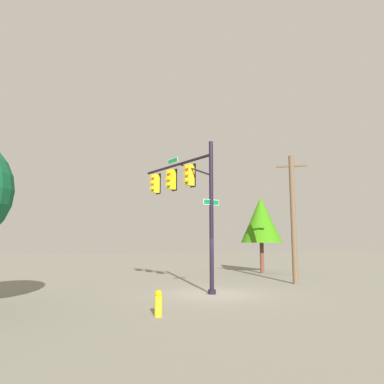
{
  "coord_description": "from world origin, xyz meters",
  "views": [
    {
      "loc": [
        -15.65,
        7.01,
        2.39
      ],
      "look_at": [
        1.35,
        0.46,
        4.86
      ],
      "focal_mm": 34.15,
      "sensor_mm": 36.0,
      "label": 1
    }
  ],
  "objects_px": {
    "signal_pole_assembly": "(183,189)",
    "utility_pole": "(293,217)",
    "fire_hydrant": "(158,303)",
    "tree_near": "(261,220)"
  },
  "relations": [
    {
      "from": "signal_pole_assembly",
      "to": "utility_pole",
      "type": "distance_m",
      "value": 6.84
    },
    {
      "from": "utility_pole",
      "to": "signal_pole_assembly",
      "type": "bearing_deg",
      "value": 87.64
    },
    {
      "from": "signal_pole_assembly",
      "to": "tree_near",
      "type": "relative_size",
      "value": 1.24
    },
    {
      "from": "signal_pole_assembly",
      "to": "utility_pole",
      "type": "xyz_separation_m",
      "value": [
        -0.28,
        -6.71,
        -1.32
      ]
    },
    {
      "from": "tree_near",
      "to": "utility_pole",
      "type": "bearing_deg",
      "value": 163.22
    },
    {
      "from": "signal_pole_assembly",
      "to": "fire_hydrant",
      "type": "bearing_deg",
      "value": 153.96
    },
    {
      "from": "signal_pole_assembly",
      "to": "utility_pole",
      "type": "height_order",
      "value": "utility_pole"
    },
    {
      "from": "utility_pole",
      "to": "tree_near",
      "type": "height_order",
      "value": "utility_pole"
    },
    {
      "from": "utility_pole",
      "to": "tree_near",
      "type": "xyz_separation_m",
      "value": [
        6.81,
        -2.05,
        0.21
      ]
    },
    {
      "from": "fire_hydrant",
      "to": "signal_pole_assembly",
      "type": "bearing_deg",
      "value": -26.04
    }
  ]
}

